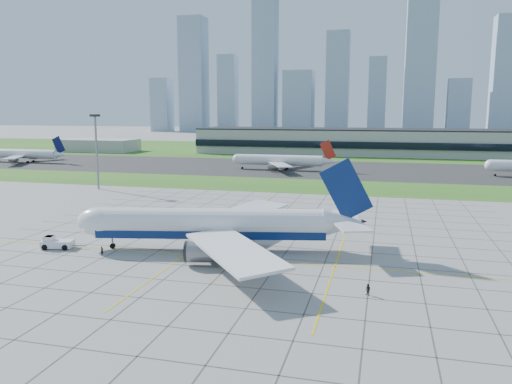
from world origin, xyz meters
The scene contains 15 objects.
ground centered at (0.00, 0.00, 0.00)m, with size 1400.00×1400.00×0.00m, color #979892.
grass_median centered at (0.00, 90.00, 0.02)m, with size 700.00×35.00×0.04m, color #2C611B.
asphalt_taxiway centered at (0.00, 145.00, 0.03)m, with size 700.00×75.00×0.04m, color #383838.
grass_far centered at (0.00, 255.00, 0.02)m, with size 700.00×145.00×0.04m, color #2C611B.
apron_markings centered at (0.43, 11.09, 0.02)m, with size 120.00×130.00×0.03m.
terminal centered at (40.00, 229.87, 7.89)m, with size 260.00×43.00×15.80m.
service_block centered at (-160.00, 210.00, 4.00)m, with size 50.00×25.00×8.00m, color #B7B7B2.
light_mast centered at (-70.00, 65.00, 16.18)m, with size 2.50×2.50×25.60m.
city_skyline centered at (-8.71, 520.00, 59.09)m, with size 523.00×32.40×160.00m.
airliner centered at (-6.02, 2.65, 4.95)m, with size 56.86×57.03×18.11m.
pushback_tug centered at (-36.40, -4.14, 1.09)m, with size 8.92×4.09×2.45m.
crew_near centered at (-24.99, -6.16, 0.84)m, with size 0.61×0.40×1.67m, color black.
crew_far centered at (24.02, -14.79, 0.88)m, with size 0.86×0.67×1.76m, color black.
distant_jet_0 centered at (-156.36, 135.46, 4.49)m, with size 42.91×42.66×14.08m.
distant_jet_1 centered at (-20.44, 135.80, 4.49)m, with size 45.55×42.66×14.08m.
Camera 1 is at (25.62, -86.38, 26.80)m, focal length 35.00 mm.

